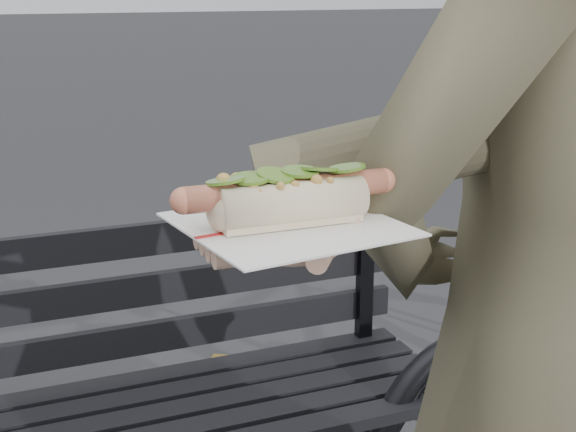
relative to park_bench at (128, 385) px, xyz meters
The scene contains 3 objects.
park_bench is the anchor object (origin of this frame).
person 1.11m from the park_bench, 68.19° to the right, with size 0.68×0.45×1.87m, color brown.
held_hotdog 1.24m from the park_bench, 79.81° to the right, with size 0.63×0.30×0.20m.
Camera 1 is at (-0.27, -0.74, 1.43)m, focal length 50.00 mm.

